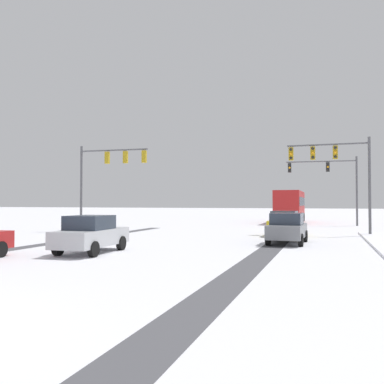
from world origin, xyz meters
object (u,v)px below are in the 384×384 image
object	(u,v)px
car_silver_third	(91,234)
car_yellow_cab_lead	(285,223)
traffic_signal_near_left	(107,168)
bus_oncoming	(290,204)
car_grey_second	(287,228)
traffic_signal_far_right	(331,176)
traffic_signal_near_right	(335,164)

from	to	relation	value
car_silver_third	car_yellow_cab_lead	bearing A→B (deg)	59.68
traffic_signal_near_left	car_silver_third	size ratio (longest dim) A/B	1.56
bus_oncoming	car_grey_second	bearing A→B (deg)	-85.68
traffic_signal_near_left	car_yellow_cab_lead	size ratio (longest dim) A/B	1.56
car_grey_second	car_silver_third	distance (m)	10.24
traffic_signal_far_right	car_silver_third	bearing A→B (deg)	-111.69
traffic_signal_far_right	car_silver_third	size ratio (longest dim) A/B	1.56
car_silver_third	car_grey_second	bearing A→B (deg)	41.19
traffic_signal_near_left	traffic_signal_near_right	distance (m)	16.38
traffic_signal_near_right	traffic_signal_far_right	xyz separation A→B (m)	(-0.14, 11.89, -0.10)
traffic_signal_far_right	car_grey_second	size ratio (longest dim) A/B	1.56
traffic_signal_near_right	car_yellow_cab_lead	bearing A→B (deg)	-154.78
car_yellow_cab_lead	car_grey_second	xyz separation A→B (m)	(0.64, -5.34, 0.00)
traffic_signal_far_right	bus_oncoming	bearing A→B (deg)	131.57
traffic_signal_far_right	traffic_signal_near_left	bearing A→B (deg)	-139.63
traffic_signal_near_right	car_grey_second	world-z (taller)	traffic_signal_near_right
car_grey_second	car_silver_third	bearing A→B (deg)	-138.81
traffic_signal_near_left	car_grey_second	size ratio (longest dim) A/B	1.56
traffic_signal_near_right	bus_oncoming	distance (m)	17.41
traffic_signal_far_right	car_silver_third	distance (m)	27.70
traffic_signal_near_right	traffic_signal_far_right	bearing A→B (deg)	90.67
traffic_signal_near_right	bus_oncoming	size ratio (longest dim) A/B	0.59
traffic_signal_near_left	traffic_signal_far_right	bearing A→B (deg)	40.37
car_grey_second	traffic_signal_near_right	bearing A→B (deg)	69.45
traffic_signal_far_right	car_grey_second	world-z (taller)	traffic_signal_far_right
traffic_signal_near_left	car_silver_third	bearing A→B (deg)	-63.01
traffic_signal_near_right	car_yellow_cab_lead	xyz separation A→B (m)	(-3.21, -1.51, -3.95)
traffic_signal_near_left	car_grey_second	world-z (taller)	traffic_signal_near_left
car_grey_second	bus_oncoming	bearing A→B (deg)	94.32
car_grey_second	bus_oncoming	xyz separation A→B (m)	(-1.77, 23.49, 1.18)
traffic_signal_near_left	car_yellow_cab_lead	world-z (taller)	traffic_signal_near_left
traffic_signal_near_right	car_silver_third	size ratio (longest dim) A/B	1.56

